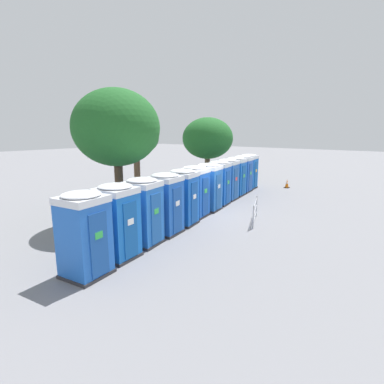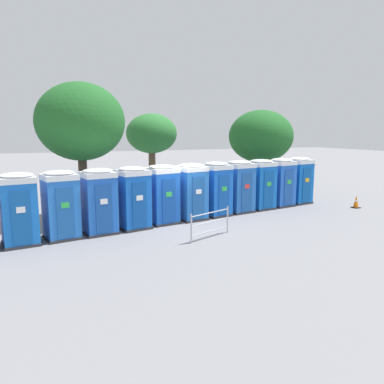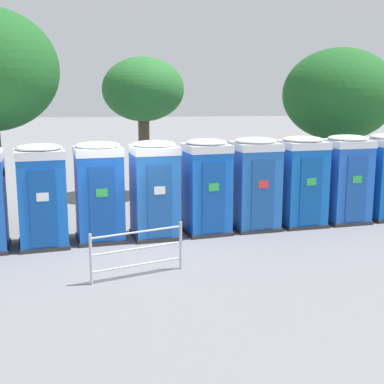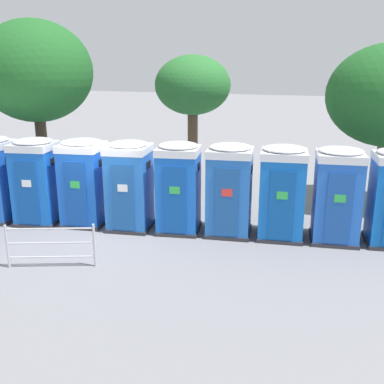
{
  "view_description": "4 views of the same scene",
  "coord_description": "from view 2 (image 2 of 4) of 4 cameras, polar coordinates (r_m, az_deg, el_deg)",
  "views": [
    {
      "loc": [
        -12.26,
        -8.62,
        4.21
      ],
      "look_at": [
        -1.14,
        0.07,
        1.31
      ],
      "focal_mm": 28.0,
      "sensor_mm": 36.0,
      "label": 1
    },
    {
      "loc": [
        -5.76,
        -14.82,
        3.92
      ],
      "look_at": [
        0.72,
        0.4,
        1.24
      ],
      "focal_mm": 35.0,
      "sensor_mm": 36.0,
      "label": 2
    },
    {
      "loc": [
        0.08,
        -13.27,
        3.85
      ],
      "look_at": [
        1.66,
        0.57,
        1.13
      ],
      "focal_mm": 50.0,
      "sensor_mm": 36.0,
      "label": 3
    },
    {
      "loc": [
        6.56,
        -10.54,
        4.57
      ],
      "look_at": [
        2.41,
        0.71,
        1.15
      ],
      "focal_mm": 42.0,
      "sensor_mm": 36.0,
      "label": 4
    }
  ],
  "objects": [
    {
      "name": "portapotty_11",
      "position": [
        21.35,
        15.95,
        1.76
      ],
      "size": [
        1.35,
        1.36,
        2.54
      ],
      "color": "#2D2D33",
      "rests_on": "ground"
    },
    {
      "name": "portapotty_1",
      "position": [
        14.24,
        -24.9,
        -2.34
      ],
      "size": [
        1.34,
        1.35,
        2.54
      ],
      "color": "#2D2D33",
      "rests_on": "ground"
    },
    {
      "name": "portapotty_6",
      "position": [
        16.66,
        -0.11,
        0.1
      ],
      "size": [
        1.37,
        1.38,
        2.54
      ],
      "color": "#2D2D33",
      "rests_on": "ground"
    },
    {
      "name": "street_tree_2",
      "position": [
        17.17,
        -16.62,
        10.14
      ],
      "size": [
        3.81,
        3.81,
        6.02
      ],
      "color": "#4C3826",
      "rests_on": "ground"
    },
    {
      "name": "portapotty_10",
      "position": [
        20.29,
        13.39,
        1.49
      ],
      "size": [
        1.38,
        1.37,
        2.54
      ],
      "color": "#2D2D33",
      "rests_on": "ground"
    },
    {
      "name": "street_tree_1",
      "position": [
        21.59,
        -6.18,
        8.71
      ],
      "size": [
        2.87,
        2.87,
        4.92
      ],
      "color": "brown",
      "rests_on": "ground"
    },
    {
      "name": "portapotty_9",
      "position": [
        19.31,
        10.45,
        1.21
      ],
      "size": [
        1.39,
        1.37,
        2.54
      ],
      "color": "#2D2D33",
      "rests_on": "ground"
    },
    {
      "name": "ground_plane",
      "position": [
        16.37,
        -1.78,
        -4.65
      ],
      "size": [
        120.0,
        120.0,
        0.0
      ],
      "primitive_type": "plane",
      "color": "slate"
    },
    {
      "name": "traffic_cone",
      "position": [
        21.16,
        23.72,
        -1.39
      ],
      "size": [
        0.36,
        0.36,
        0.64
      ],
      "color": "black",
      "rests_on": "ground"
    },
    {
      "name": "portapotty_5",
      "position": [
        16.04,
        -4.55,
        -0.29
      ],
      "size": [
        1.37,
        1.38,
        2.54
      ],
      "color": "#2D2D33",
      "rests_on": "ground"
    },
    {
      "name": "portapotty_4",
      "position": [
        15.31,
        -8.98,
        -0.82
      ],
      "size": [
        1.4,
        1.41,
        2.54
      ],
      "color": "#2D2D33",
      "rests_on": "ground"
    },
    {
      "name": "event_barrier",
      "position": [
        13.95,
        2.81,
        -4.71
      ],
      "size": [
        1.91,
        0.81,
        1.05
      ],
      "color": "#B7B7BC",
      "rests_on": "ground"
    },
    {
      "name": "portapotty_3",
      "position": [
        14.83,
        -14.01,
        -1.32
      ],
      "size": [
        1.39,
        1.38,
        2.54
      ],
      "color": "#2D2D33",
      "rests_on": "ground"
    },
    {
      "name": "portapotty_7",
      "position": [
        17.49,
        3.72,
        0.52
      ],
      "size": [
        1.38,
        1.41,
        2.54
      ],
      "color": "#2D2D33",
      "rests_on": "ground"
    },
    {
      "name": "portapotty_2",
      "position": [
        14.5,
        -19.38,
        -1.8
      ],
      "size": [
        1.39,
        1.41,
        2.54
      ],
      "color": "#2D2D33",
      "rests_on": "ground"
    },
    {
      "name": "portapotty_8",
      "position": [
        18.38,
        7.22,
        0.89
      ],
      "size": [
        1.39,
        1.38,
        2.54
      ],
      "color": "#2D2D33",
      "rests_on": "ground"
    },
    {
      "name": "street_tree_0",
      "position": [
        23.98,
        10.44,
        8.3
      ],
      "size": [
        3.99,
        3.99,
        5.25
      ],
      "color": "brown",
      "rests_on": "ground"
    }
  ]
}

